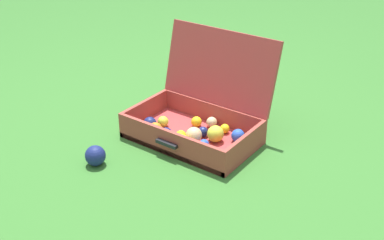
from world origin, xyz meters
TOP-DOWN VIEW (x-y plane):
  - ground_plane at (0.00, 0.00)m, footprint 16.00×16.00m
  - open_suitcase at (0.05, 0.10)m, footprint 0.60×0.48m
  - stray_ball_on_grass at (-0.17, -0.37)m, footprint 0.09×0.09m

SIDE VIEW (x-z plane):
  - ground_plane at x=0.00m, z-range 0.00..0.00m
  - stray_ball_on_grass at x=-0.17m, z-range 0.00..0.09m
  - open_suitcase at x=0.05m, z-range -0.13..0.34m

